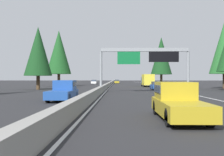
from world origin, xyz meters
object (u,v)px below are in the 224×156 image
at_px(sedan_far_left, 156,86).
at_px(oncoming_far, 64,90).
at_px(sedan_far_right, 117,82).
at_px(conifer_right_far, 161,56).
at_px(conifer_left_near, 38,51).
at_px(conifer_left_mid, 59,52).
at_px(oncoming_near, 94,82).
at_px(box_truck_mid_right, 147,80).
at_px(sign_gantry_overhead, 146,57).
at_px(pickup_near_center, 177,101).
at_px(conifer_right_mid, 224,48).

distance_m(sedan_far_left, oncoming_far, 25.13).
relative_size(sedan_far_left, sedan_far_right, 1.00).
xyz_separation_m(sedan_far_right, conifer_right_far, (-21.45, -13.62, 8.13)).
xyz_separation_m(conifer_right_far, conifer_left_near, (-32.47, 27.53, -1.93)).
height_order(conifer_right_far, conifer_left_mid, conifer_right_far).
bearing_deg(conifer_right_far, oncoming_near, 61.21).
bearing_deg(conifer_left_near, box_truck_mid_right, -53.15).
bearing_deg(oncoming_near, oncoming_far, 2.95).
distance_m(sign_gantry_overhead, oncoming_near, 55.43).
relative_size(oncoming_far, conifer_right_far, 0.39).
xyz_separation_m(sign_gantry_overhead, conifer_right_far, (41.99, -9.22, 3.78)).
height_order(pickup_near_center, conifer_right_far, conifer_right_far).
distance_m(oncoming_far, conifer_left_mid, 42.69).
height_order(sedan_far_left, conifer_right_mid, conifer_right_mid).
relative_size(pickup_near_center, conifer_left_mid, 0.40).
bearing_deg(conifer_right_far, sedan_far_left, 169.01).
bearing_deg(sedan_far_left, box_truck_mid_right, -0.88).
height_order(sedan_far_right, oncoming_far, oncoming_far).
bearing_deg(oncoming_far, pickup_near_center, 37.45).
bearing_deg(oncoming_far, conifer_right_mid, 136.45).
bearing_deg(conifer_right_mid, oncoming_far, 136.45).
relative_size(oncoming_near, conifer_left_near, 0.39).
height_order(sedan_far_left, sedan_far_right, same).
xyz_separation_m(conifer_right_mid, conifer_left_mid, (13.40, 35.99, 0.52)).
bearing_deg(conifer_right_mid, oncoming_near, 37.00).
bearing_deg(conifer_left_mid, sedan_far_left, -130.52).
distance_m(oncoming_near, conifer_left_near, 45.17).
relative_size(sign_gantry_overhead, conifer_right_far, 0.87).
height_order(sedan_far_right, conifer_left_near, conifer_left_near).
xyz_separation_m(sedan_far_left, conifer_left_mid, (18.64, 21.81, 7.92)).
bearing_deg(oncoming_far, oncoming_near, -177.05).
bearing_deg(sedan_far_left, conifer_right_mid, -69.71).
bearing_deg(sign_gantry_overhead, conifer_right_mid, -49.20).
height_order(conifer_right_far, conifer_left_near, conifer_right_far).
height_order(sign_gantry_overhead, oncoming_far, sign_gantry_overhead).
distance_m(box_truck_mid_right, oncoming_near, 32.25).
bearing_deg(conifer_left_near, pickup_near_center, -151.93).
bearing_deg(oncoming_near, pickup_near_center, 8.50).
height_order(pickup_near_center, box_truck_mid_right, box_truck_mid_right).
bearing_deg(oncoming_far, conifer_left_mid, -166.30).
height_order(conifer_right_mid, conifer_left_near, conifer_right_mid).
bearing_deg(pickup_near_center, oncoming_far, 37.45).
bearing_deg(oncoming_near, sedan_far_left, 19.02).
bearing_deg(conifer_left_near, oncoming_near, -7.62).
xyz_separation_m(pickup_near_center, box_truck_mid_right, (48.83, -4.01, 0.70)).
bearing_deg(pickup_near_center, box_truck_mid_right, -4.70).
height_order(oncoming_far, conifer_left_mid, conifer_left_mid).
height_order(box_truck_mid_right, conifer_right_mid, conifer_right_mid).
xyz_separation_m(pickup_near_center, sedan_far_left, (32.73, -3.76, -0.23)).
height_order(oncoming_far, conifer_left_near, conifer_left_near).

